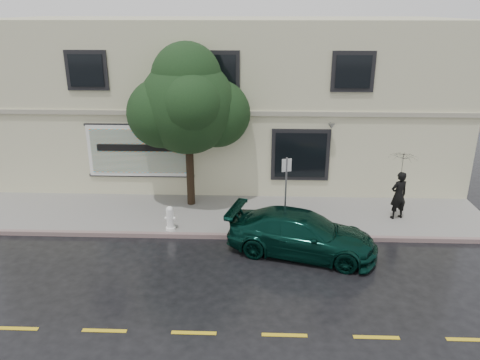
{
  "coord_description": "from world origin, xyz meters",
  "views": [
    {
      "loc": [
        1.48,
        -12.81,
        7.43
      ],
      "look_at": [
        0.91,
        2.2,
        1.88
      ],
      "focal_mm": 35.0,
      "sensor_mm": 36.0,
      "label": 1
    }
  ],
  "objects_px": {
    "pedestrian": "(399,195)",
    "street_tree": "(188,106)",
    "fire_hydrant": "(170,218)",
    "car": "(302,234)"
  },
  "relations": [
    {
      "from": "pedestrian",
      "to": "fire_hydrant",
      "type": "bearing_deg",
      "value": -11.55
    },
    {
      "from": "fire_hydrant",
      "to": "car",
      "type": "bearing_deg",
      "value": -20.61
    },
    {
      "from": "street_tree",
      "to": "pedestrian",
      "type": "bearing_deg",
      "value": -7.75
    },
    {
      "from": "car",
      "to": "pedestrian",
      "type": "xyz_separation_m",
      "value": [
        3.69,
        2.49,
        0.36
      ]
    },
    {
      "from": "car",
      "to": "fire_hydrant",
      "type": "relative_size",
      "value": 5.37
    },
    {
      "from": "fire_hydrant",
      "to": "pedestrian",
      "type": "bearing_deg",
      "value": 3.71
    },
    {
      "from": "car",
      "to": "street_tree",
      "type": "relative_size",
      "value": 0.83
    },
    {
      "from": "pedestrian",
      "to": "street_tree",
      "type": "xyz_separation_m",
      "value": [
        -7.72,
        1.05,
        2.98
      ]
    },
    {
      "from": "street_tree",
      "to": "fire_hydrant",
      "type": "distance_m",
      "value": 4.17
    },
    {
      "from": "pedestrian",
      "to": "fire_hydrant",
      "type": "relative_size",
      "value": 2.05
    }
  ]
}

